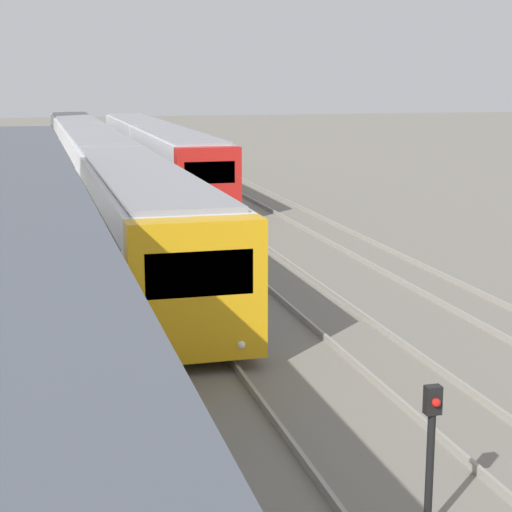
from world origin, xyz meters
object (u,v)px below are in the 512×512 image
object	(u,v)px
person_on_platform	(70,278)
train_far	(154,149)
train_near	(96,163)
signal_post_near	(431,442)

from	to	relation	value
person_on_platform	train_far	size ratio (longest dim) A/B	0.06
train_near	train_far	distance (m)	8.41
train_far	signal_post_near	bearing A→B (deg)	-93.14
train_near	signal_post_near	size ratio (longest dim) A/B	25.47
train_near	signal_post_near	distance (m)	30.71
train_far	signal_post_near	size ratio (longest dim) A/B	15.58
train_far	signal_post_near	distance (m)	38.26
train_far	person_on_platform	bearing A→B (deg)	-101.06
train_near	train_far	world-z (taller)	train_near
person_on_platform	signal_post_near	world-z (taller)	person_on_platform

